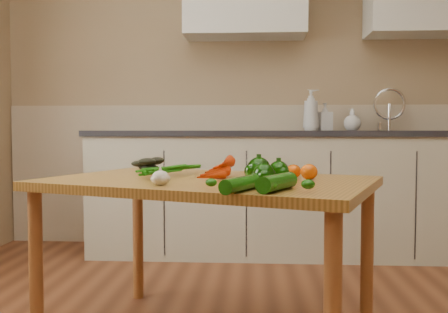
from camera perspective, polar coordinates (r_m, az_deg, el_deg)
room at (r=1.66m, az=4.50°, el=14.99°), size 4.04×5.04×2.64m
counter_run at (r=3.68m, az=7.22°, el=-3.96°), size 2.84×0.64×1.14m
table at (r=2.09m, az=-1.79°, el=-4.67°), size 1.52×1.24×0.70m
soap_bottle_a at (r=3.73m, az=9.90°, el=5.25°), size 0.13×0.13×0.30m
soap_bottle_b at (r=3.80m, az=11.48°, el=4.47°), size 0.11×0.11×0.21m
soap_bottle_c at (r=3.83m, az=14.46°, el=4.09°), size 0.15×0.15×0.16m
carrot_bunch at (r=2.14m, az=-2.37°, el=-1.52°), size 0.29×0.26×0.07m
leafy_greens at (r=2.44m, az=-8.14°, el=-0.67°), size 0.19×0.17×0.09m
garlic_bulb at (r=1.84m, az=-7.28°, el=-2.44°), size 0.06×0.06×0.05m
pepper_a at (r=1.95m, az=4.00°, el=-1.53°), size 0.10×0.10×0.10m
pepper_b at (r=1.95m, az=6.26°, el=-1.74°), size 0.08×0.08×0.08m
pepper_c at (r=1.83m, az=4.60°, el=-2.06°), size 0.08×0.08×0.08m
tomato_a at (r=2.17m, az=4.07°, el=-1.58°), size 0.06×0.06×0.06m
tomato_b at (r=2.12m, az=7.94°, el=-1.69°), size 0.06×0.06×0.06m
tomato_c at (r=2.07m, az=9.70°, el=-1.74°), size 0.07×0.07×0.06m
zucchini_a at (r=1.67m, az=6.09°, el=-2.96°), size 0.15×0.22×0.06m
zucchini_b at (r=1.64m, az=1.91°, el=-3.17°), size 0.14×0.22×0.05m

